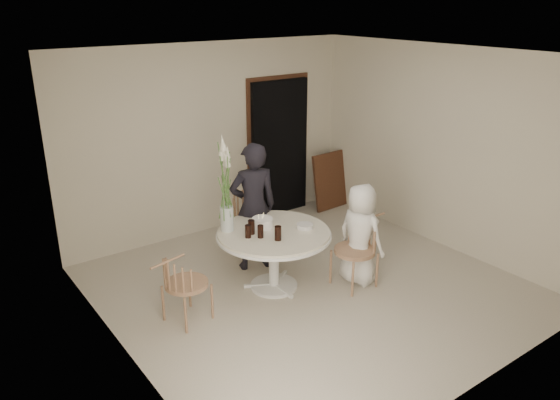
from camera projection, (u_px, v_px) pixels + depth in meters
ground at (310, 287)px, 6.53m from camera, size 4.50×4.50×0.00m
room_shell at (313, 156)px, 5.96m from camera, size 4.50×4.50×4.50m
doorway at (279, 148)px, 8.45m from camera, size 1.00×0.10×2.10m
door_trim at (278, 144)px, 8.46m from camera, size 1.12×0.03×2.22m
table at (274, 240)px, 6.31m from camera, size 1.33×1.33×0.73m
picture_frame at (331, 181)px, 8.86m from camera, size 0.70×0.24×0.91m
chair_far at (245, 212)px, 7.30m from camera, size 0.57×0.59×0.85m
chair_right at (362, 241)px, 6.44m from camera, size 0.52×0.48×0.84m
chair_left at (178, 281)px, 5.61m from camera, size 0.53×0.51×0.79m
girl at (253, 207)px, 6.74m from camera, size 0.68×0.55×1.64m
boy at (360, 234)px, 6.44m from camera, size 0.49×0.66×1.24m
birthday_cake at (262, 223)px, 6.34m from camera, size 0.24×0.24×0.17m
cola_tumbler_a at (248, 231)px, 6.07m from camera, size 0.09×0.09×0.15m
cola_tumbler_b at (278, 233)px, 6.00m from camera, size 0.08×0.08×0.16m
cola_tumbler_c at (261, 231)px, 6.07m from camera, size 0.08×0.08×0.15m
cola_tumbler_d at (251, 227)px, 6.16m from camera, size 0.10×0.10×0.17m
plate_stack at (305, 226)px, 6.34m from camera, size 0.23×0.23×0.05m
flower_vase at (226, 189)px, 6.11m from camera, size 0.15×0.15×1.14m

